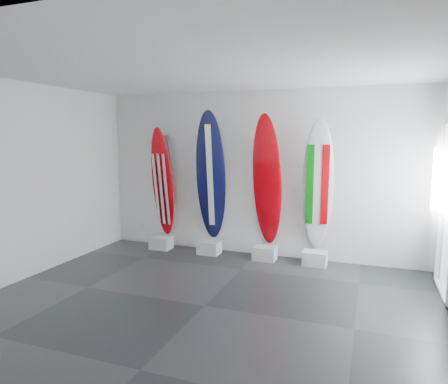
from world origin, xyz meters
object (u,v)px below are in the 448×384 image
at_px(surfboard_usa, 162,182).
at_px(surfboard_swiss, 267,181).
at_px(surfboard_italy, 318,185).
at_px(surfboard_navy, 211,177).

bearing_deg(surfboard_usa, surfboard_swiss, 8.32).
relative_size(surfboard_usa, surfboard_swiss, 0.90).
xyz_separation_m(surfboard_swiss, surfboard_italy, (0.88, 0.00, -0.04)).
bearing_deg(surfboard_swiss, surfboard_navy, -173.84).
distance_m(surfboard_usa, surfboard_navy, 1.03).
bearing_deg(surfboard_italy, surfboard_navy, 171.88).
bearing_deg(surfboard_navy, surfboard_italy, -8.85).
bearing_deg(surfboard_navy, surfboard_usa, 171.15).
height_order(surfboard_navy, surfboard_swiss, surfboard_navy).
xyz_separation_m(surfboard_navy, surfboard_italy, (1.95, 0.00, -0.08)).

